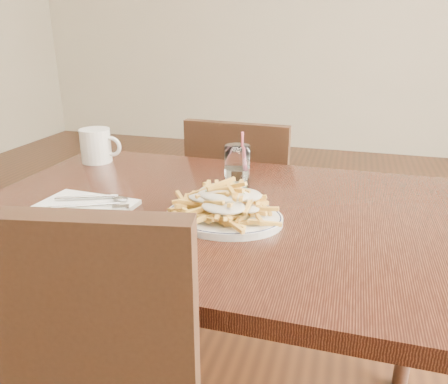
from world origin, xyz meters
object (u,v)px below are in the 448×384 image
(coffee_mug, at_px, (97,146))
(chair_far, at_px, (242,208))
(water_glass, at_px, (237,168))
(table, at_px, (216,235))
(loaded_fries, at_px, (224,199))
(fries_plate, at_px, (224,217))

(coffee_mug, bearing_deg, chair_far, 42.80)
(water_glass, bearing_deg, chair_far, 101.75)
(table, height_order, loaded_fries, loaded_fries)
(table, distance_m, fries_plate, 0.12)
(table, relative_size, fries_plate, 3.70)
(chair_far, height_order, loaded_fries, chair_far)
(chair_far, bearing_deg, loaded_fries, -79.63)
(chair_far, relative_size, water_glass, 5.48)
(table, height_order, chair_far, chair_far)
(table, xyz_separation_m, water_glass, (0.01, 0.17, 0.13))
(fries_plate, relative_size, coffee_mug, 2.34)
(loaded_fries, bearing_deg, fries_plate, 90.00)
(chair_far, relative_size, loaded_fries, 3.41)
(fries_plate, height_order, loaded_fries, loaded_fries)
(fries_plate, relative_size, loaded_fries, 1.30)
(fries_plate, distance_m, coffee_mug, 0.63)
(loaded_fries, xyz_separation_m, water_glass, (-0.03, 0.24, -0.01))
(water_glass, height_order, coffee_mug, water_glass)
(table, height_order, fries_plate, fries_plate)
(coffee_mug, bearing_deg, table, -28.31)
(water_glass, distance_m, coffee_mug, 0.51)
(fries_plate, bearing_deg, water_glass, 97.66)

